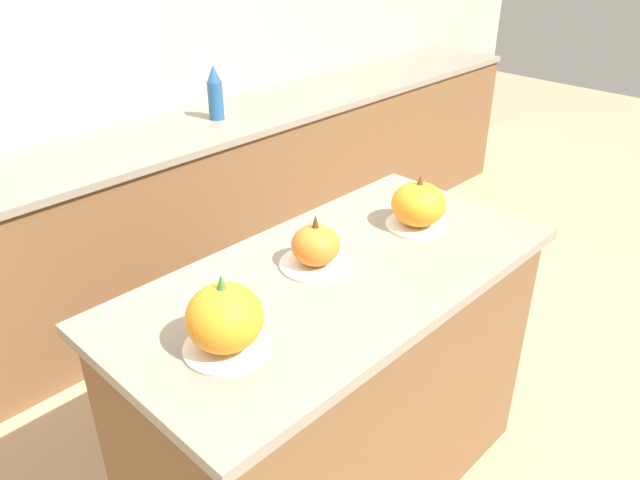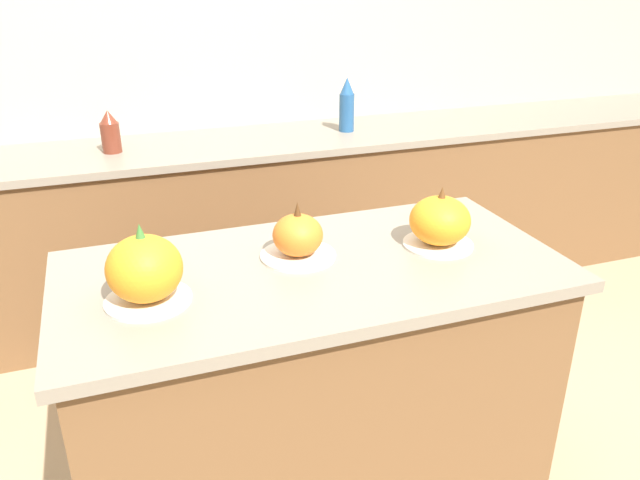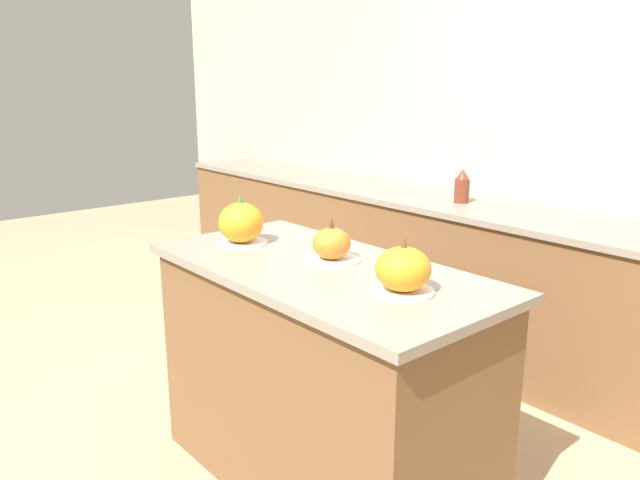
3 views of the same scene
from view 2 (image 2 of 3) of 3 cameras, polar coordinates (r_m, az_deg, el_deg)
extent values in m
cube|color=#B2A893|center=(3.35, -11.14, 15.90)|extent=(8.00, 0.06, 2.50)
cube|color=brown|center=(2.01, -0.53, -14.70)|extent=(1.35, 0.63, 0.89)
cube|color=gray|center=(1.76, -0.59, -2.89)|extent=(1.41, 0.69, 0.03)
cube|color=brown|center=(3.25, -9.06, 0.79)|extent=(6.00, 0.56, 0.86)
cube|color=gray|center=(3.11, -9.60, 8.42)|extent=(6.00, 0.60, 0.03)
cylinder|color=silver|center=(1.63, -15.41, -5.29)|extent=(0.22, 0.22, 0.01)
ellipsoid|color=orange|center=(1.59, -15.75, -2.53)|extent=(0.19, 0.19, 0.17)
cone|color=#38702D|center=(1.55, -16.16, 0.78)|extent=(0.03, 0.03, 0.04)
cylinder|color=silver|center=(1.80, -2.01, -1.41)|extent=(0.22, 0.22, 0.01)
ellipsoid|color=orange|center=(1.78, -2.04, 0.46)|extent=(0.14, 0.14, 0.12)
cone|color=#4C2D14|center=(1.75, -2.08, 2.81)|extent=(0.02, 0.02, 0.04)
cylinder|color=silver|center=(1.91, 10.73, -0.36)|extent=(0.21, 0.21, 0.01)
ellipsoid|color=orange|center=(1.88, 10.91, 1.77)|extent=(0.18, 0.18, 0.14)
cone|color=brown|center=(1.85, 11.11, 4.26)|extent=(0.02, 0.02, 0.04)
cylinder|color=#235184|center=(3.27, 2.45, 11.56)|extent=(0.08, 0.08, 0.19)
cone|color=#235184|center=(3.25, 2.49, 13.93)|extent=(0.07, 0.07, 0.08)
cylinder|color=maroon|center=(3.04, -18.58, 8.86)|extent=(0.09, 0.09, 0.14)
cone|color=maroon|center=(3.02, -18.82, 10.64)|extent=(0.08, 0.08, 0.06)
camera|label=1|loc=(0.81, -83.49, 17.78)|focal=35.00mm
camera|label=3|loc=(2.19, 70.06, 5.87)|focal=35.00mm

